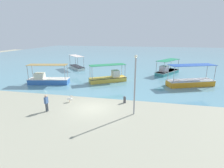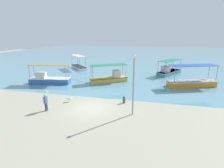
# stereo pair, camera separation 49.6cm
# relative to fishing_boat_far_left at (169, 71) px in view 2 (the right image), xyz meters

# --- Properties ---
(ground) EXTENTS (120.00, 120.00, 0.00)m
(ground) POSITION_rel_fishing_boat_far_left_xyz_m (-8.88, -17.95, -0.63)
(ground) COLOR #9F9D86
(harbor_water) EXTENTS (110.00, 90.00, 0.00)m
(harbor_water) POSITION_rel_fishing_boat_far_left_xyz_m (-8.88, 30.05, -0.63)
(harbor_water) COLOR #5E92A3
(harbor_water) RESTS_ON ground
(fishing_boat_far_left) EXTENTS (4.84, 6.03, 2.68)m
(fishing_boat_far_left) POSITION_rel_fishing_boat_far_left_xyz_m (0.00, 0.00, 0.00)
(fishing_boat_far_left) COLOR teal
(fishing_boat_far_left) RESTS_ON harbor_water
(fishing_boat_far_right) EXTENTS (5.87, 4.47, 2.74)m
(fishing_boat_far_right) POSITION_rel_fishing_boat_far_left_xyz_m (-9.48, -7.50, 0.01)
(fishing_boat_far_right) COLOR gold
(fishing_boat_far_right) RESTS_ON harbor_water
(fishing_boat_center) EXTENTS (4.87, 5.00, 2.86)m
(fishing_boat_center) POSITION_rel_fishing_boat_far_left_xyz_m (-18.69, 1.43, -0.11)
(fishing_boat_center) COLOR silver
(fishing_boat_center) RESTS_ON harbor_water
(fishing_boat_outer) EXTENTS (7.07, 4.30, 3.10)m
(fishing_boat_outer) POSITION_rel_fishing_boat_far_left_xyz_m (2.69, -7.22, -0.03)
(fishing_boat_outer) COLOR orange
(fishing_boat_outer) RESTS_ON harbor_water
(fishing_boat_near_right) EXTENTS (6.21, 2.86, 2.95)m
(fishing_boat_near_right) POSITION_rel_fishing_boat_far_left_xyz_m (-18.31, -10.59, 0.04)
(fishing_boat_near_right) COLOR #3165B3
(fishing_boat_near_right) RESTS_ON harbor_water
(pelican) EXTENTS (0.79, 0.42, 0.80)m
(pelican) POSITION_rel_fishing_boat_far_left_xyz_m (-11.79, -16.86, -0.25)
(pelican) COLOR #E0997A
(pelican) RESTS_ON ground
(lamp_post) EXTENTS (0.28, 0.28, 5.60)m
(lamp_post) POSITION_rel_fishing_boat_far_left_xyz_m (-4.54, -18.44, 2.52)
(lamp_post) COLOR gray
(lamp_post) RESTS_ON ground
(mooring_bollard) EXTENTS (0.31, 0.31, 0.77)m
(mooring_bollard) POSITION_rel_fishing_boat_far_left_xyz_m (-5.79, -15.80, -0.22)
(mooring_bollard) COLOR #47474C
(mooring_bollard) RESTS_ON ground
(fisherman_standing) EXTENTS (0.22, 0.40, 1.69)m
(fisherman_standing) POSITION_rel_fishing_boat_far_left_xyz_m (-12.93, -19.58, 0.28)
(fisherman_standing) COLOR #343B44
(fisherman_standing) RESTS_ON ground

